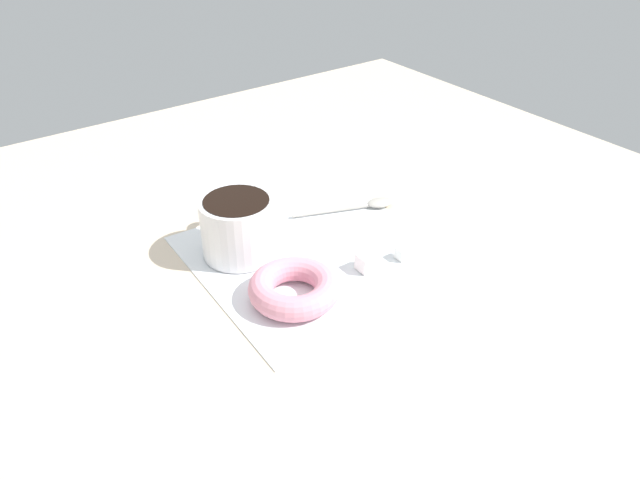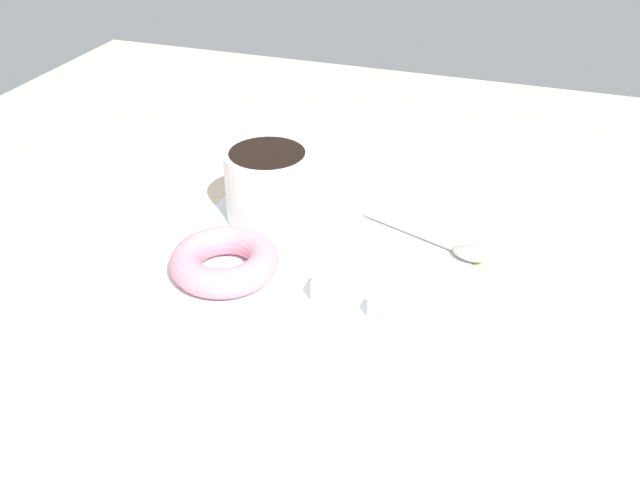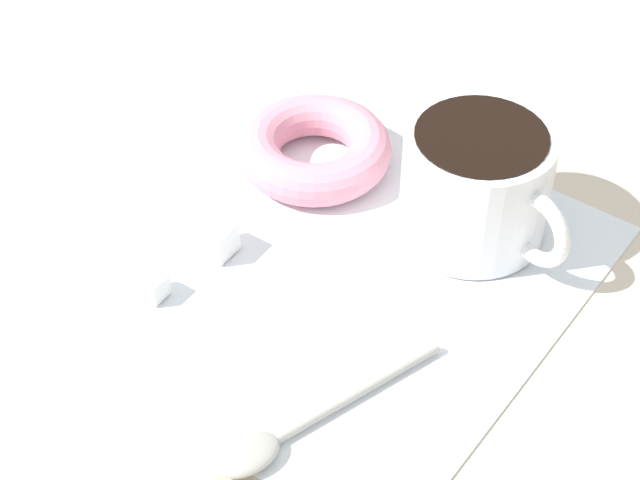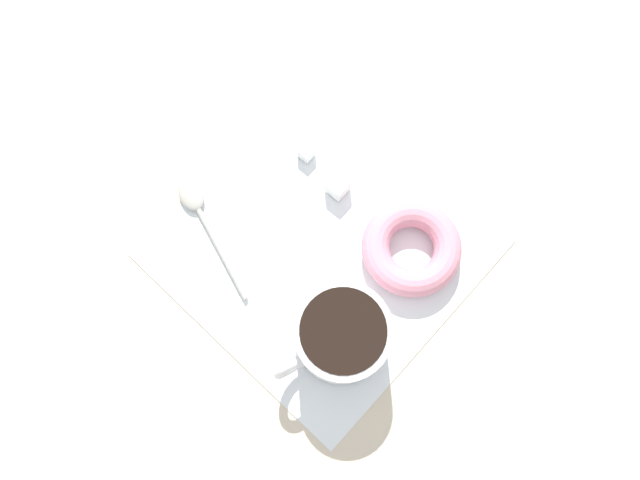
{
  "view_description": "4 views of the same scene",
  "coord_description": "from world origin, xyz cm",
  "px_view_note": "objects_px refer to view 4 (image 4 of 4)",
  "views": [
    {
      "loc": [
        -37.08,
        -48.74,
        43.65
      ],
      "look_at": [
        0.36,
        2.74,
        2.3
      ],
      "focal_mm": 35.0,
      "sensor_mm": 36.0,
      "label": 1
    },
    {
      "loc": [
        19.29,
        -52.04,
        38.62
      ],
      "look_at": [
        0.36,
        2.74,
        2.3
      ],
      "focal_mm": 40.0,
      "sensor_mm": 36.0,
      "label": 2
    },
    {
      "loc": [
        38.3,
        28.14,
        45.96
      ],
      "look_at": [
        0.36,
        2.74,
        2.3
      ],
      "focal_mm": 60.0,
      "sensor_mm": 36.0,
      "label": 3
    },
    {
      "loc": [
        -9.68,
        14.61,
        63.14
      ],
      "look_at": [
        0.36,
        2.74,
        2.3
      ],
      "focal_mm": 35.0,
      "sensor_mm": 36.0,
      "label": 4
    }
  ],
  "objects_px": {
    "coffee_cup": "(340,335)",
    "donut": "(412,248)",
    "spoon": "(200,213)",
    "sugar_cube": "(338,186)",
    "sugar_cube_extra": "(306,153)"
  },
  "relations": [
    {
      "from": "coffee_cup",
      "to": "sugar_cube",
      "type": "distance_m",
      "value": 0.16
    },
    {
      "from": "donut",
      "to": "spoon",
      "type": "height_order",
      "value": "donut"
    },
    {
      "from": "coffee_cup",
      "to": "sugar_cube_extra",
      "type": "xyz_separation_m",
      "value": [
        0.15,
        -0.13,
        -0.03
      ]
    },
    {
      "from": "donut",
      "to": "sugar_cube_extra",
      "type": "xyz_separation_m",
      "value": [
        0.15,
        -0.01,
        -0.01
      ]
    },
    {
      "from": "donut",
      "to": "spoon",
      "type": "distance_m",
      "value": 0.22
    },
    {
      "from": "sugar_cube",
      "to": "spoon",
      "type": "bearing_deg",
      "value": 50.85
    },
    {
      "from": "coffee_cup",
      "to": "donut",
      "type": "height_order",
      "value": "coffee_cup"
    },
    {
      "from": "coffee_cup",
      "to": "donut",
      "type": "relative_size",
      "value": 1.15
    },
    {
      "from": "donut",
      "to": "sugar_cube",
      "type": "distance_m",
      "value": 0.1
    },
    {
      "from": "coffee_cup",
      "to": "sugar_cube",
      "type": "relative_size",
      "value": 5.93
    },
    {
      "from": "spoon",
      "to": "coffee_cup",
      "type": "bearing_deg",
      "value": 178.06
    },
    {
      "from": "spoon",
      "to": "sugar_cube",
      "type": "distance_m",
      "value": 0.15
    },
    {
      "from": "spoon",
      "to": "sugar_cube",
      "type": "bearing_deg",
      "value": -129.15
    },
    {
      "from": "sugar_cube_extra",
      "to": "coffee_cup",
      "type": "bearing_deg",
      "value": 140.01
    },
    {
      "from": "coffee_cup",
      "to": "donut",
      "type": "bearing_deg",
      "value": -88.86
    }
  ]
}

